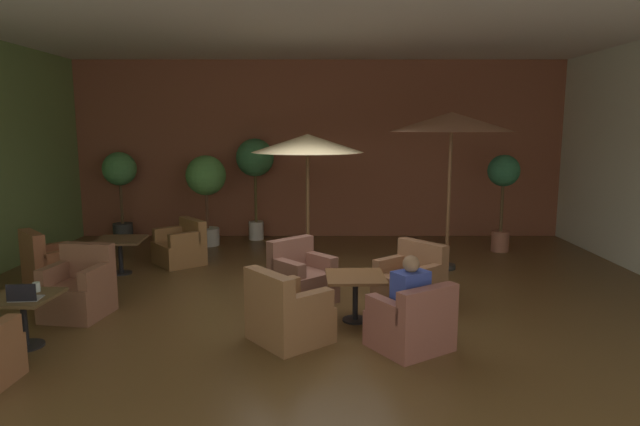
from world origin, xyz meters
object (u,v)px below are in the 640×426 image
(potted_tree_left_corner, at_px, (504,183))
(iced_drink_cup, at_px, (37,287))
(cafe_table_front_right, at_px, (121,245))
(open_laptop, at_px, (25,296))
(patio_umbrella_tall_red, at_px, (308,144))
(potted_tree_right_corner, at_px, (121,179))
(armchair_mid_center_south, at_px, (302,279))
(potted_tree_mid_left, at_px, (256,163))
(armchair_mid_center_west, at_px, (288,315))
(patron_blue_shirt, at_px, (411,289))
(armchair_front_left_north, at_px, (80,290))
(cafe_table_front_left, at_px, (24,308))
(cafe_table_mid_center, at_px, (356,284))
(potted_tree_mid_right, at_px, (207,183))
(armchair_mid_center_north, at_px, (412,324))
(patio_umbrella_center_beige, at_px, (452,123))
(armchair_mid_center_east, at_px, (411,282))
(armchair_front_right_east, at_px, (182,248))
(armchair_front_right_north, at_px, (52,266))

(potted_tree_left_corner, height_order, iced_drink_cup, potted_tree_left_corner)
(cafe_table_front_right, height_order, potted_tree_left_corner, potted_tree_left_corner)
(potted_tree_left_corner, bearing_deg, iced_drink_cup, -145.93)
(potted_tree_left_corner, height_order, open_laptop, potted_tree_left_corner)
(patio_umbrella_tall_red, relative_size, potted_tree_right_corner, 1.21)
(armchair_mid_center_south, relative_size, potted_tree_mid_left, 0.47)
(armchair_mid_center_west, distance_m, patron_blue_shirt, 1.44)
(armchair_front_left_north, xyz_separation_m, patio_umbrella_tall_red, (2.95, 2.59, 1.82))
(armchair_mid_center_west, relative_size, patron_blue_shirt, 1.65)
(cafe_table_front_left, height_order, cafe_table_mid_center, same)
(potted_tree_left_corner, relative_size, potted_tree_mid_right, 1.02)
(armchair_mid_center_north, bearing_deg, potted_tree_mid_right, 122.06)
(patio_umbrella_tall_red, distance_m, iced_drink_cup, 4.85)
(cafe_table_front_left, relative_size, potted_tree_right_corner, 0.38)
(armchair_front_left_north, relative_size, armchair_mid_center_south, 0.88)
(iced_drink_cup, bearing_deg, open_laptop, -85.13)
(patio_umbrella_center_beige, xyz_separation_m, potted_tree_right_corner, (-6.54, 2.41, -1.17))
(cafe_table_front_right, xyz_separation_m, armchair_mid_center_west, (3.00, -2.94, -0.17))
(armchair_mid_center_south, bearing_deg, armchair_mid_center_north, -52.54)
(armchair_front_left_north, xyz_separation_m, patio_umbrella_center_beige, (5.39, 2.39, 2.19))
(potted_tree_left_corner, relative_size, patron_blue_shirt, 2.92)
(cafe_table_mid_center, xyz_separation_m, open_laptop, (-3.67, -1.00, 0.16))
(cafe_table_front_left, height_order, armchair_mid_center_west, armchair_mid_center_west)
(potted_tree_mid_right, distance_m, potted_tree_right_corner, 2.02)
(cafe_table_front_right, relative_size, potted_tree_mid_left, 0.38)
(armchair_mid_center_east, xyz_separation_m, armchair_mid_center_west, (-1.65, -1.35, 0.01))
(cafe_table_front_left, xyz_separation_m, armchair_front_right_east, (0.81, 3.78, -0.16))
(cafe_table_front_left, distance_m, iced_drink_cup, 0.26)
(cafe_table_front_left, height_order, armchair_front_left_north, armchair_front_left_north)
(patron_blue_shirt, bearing_deg, cafe_table_mid_center, 122.74)
(cafe_table_front_right, height_order, open_laptop, open_laptop)
(armchair_front_right_north, relative_size, iced_drink_cup, 10.01)
(armchair_mid_center_west, bearing_deg, armchair_front_right_east, 120.71)
(patron_blue_shirt, bearing_deg, potted_tree_mid_right, 122.06)
(cafe_table_mid_center, bearing_deg, patio_umbrella_tall_red, 103.45)
(patio_umbrella_tall_red, relative_size, patio_umbrella_center_beige, 0.86)
(armchair_front_right_north, bearing_deg, armchair_front_right_east, 40.74)
(potted_tree_right_corner, xyz_separation_m, iced_drink_cup, (1.08, -5.68, -0.70))
(cafe_table_front_left, relative_size, iced_drink_cup, 6.73)
(armchair_front_left_north, xyz_separation_m, armchair_mid_center_north, (4.19, -1.09, -0.05))
(armchair_front_right_north, bearing_deg, patio_umbrella_tall_red, 17.73)
(potted_tree_mid_left, bearing_deg, armchair_mid_center_east, -58.70)
(cafe_table_front_right, xyz_separation_m, cafe_table_mid_center, (3.83, -2.26, -0.00))
(armchair_mid_center_north, distance_m, armchair_mid_center_south, 2.12)
(cafe_table_mid_center, height_order, potted_tree_mid_left, potted_tree_mid_left)
(armchair_front_right_east, distance_m, potted_tree_mid_left, 2.79)
(armchair_mid_center_north, bearing_deg, armchair_front_right_east, 132.79)
(iced_drink_cup, distance_m, open_laptop, 0.32)
(armchair_front_right_east, xyz_separation_m, patio_umbrella_tall_red, (2.31, -0.16, 1.87))
(armchair_front_right_north, xyz_separation_m, potted_tree_mid_right, (1.82, 2.99, 0.98))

